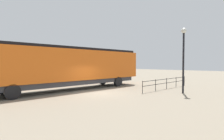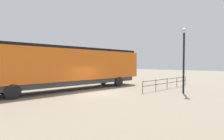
% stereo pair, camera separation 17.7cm
% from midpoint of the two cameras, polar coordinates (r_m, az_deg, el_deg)
% --- Properties ---
extents(ground_plane, '(120.00, 120.00, 0.00)m').
position_cam_midpoint_polar(ground_plane, '(15.84, -4.18, -7.29)').
color(ground_plane, gray).
extents(locomotive, '(2.96, 16.82, 4.13)m').
position_cam_midpoint_polar(locomotive, '(18.18, -11.53, 1.23)').
color(locomotive, orange).
rests_on(locomotive, ground_plane).
extents(lamp_post, '(0.44, 0.44, 5.61)m').
position_cam_midpoint_polar(lamp_post, '(16.70, 22.12, 5.85)').
color(lamp_post, black).
rests_on(lamp_post, ground_plane).
extents(platform_fence, '(0.05, 8.19, 1.09)m').
position_cam_midpoint_polar(platform_fence, '(19.13, 17.36, -3.62)').
color(platform_fence, black).
rests_on(platform_fence, ground_plane).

